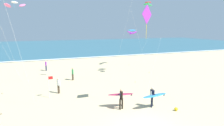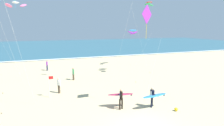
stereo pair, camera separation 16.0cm
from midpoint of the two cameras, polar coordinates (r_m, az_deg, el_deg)
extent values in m
cube|color=#2D6075|center=(69.46, -15.65, 5.16)|extent=(160.00, 60.00, 0.08)
cube|color=white|center=(40.15, -12.02, 1.47)|extent=(160.00, 1.03, 0.01)
cylinder|color=black|center=(15.13, 2.20, -12.68)|extent=(0.13, 0.13, 0.88)
cylinder|color=black|center=(15.30, 2.90, -12.40)|extent=(0.13, 0.13, 0.88)
cube|color=black|center=(14.94, 2.58, -9.93)|extent=(0.28, 0.38, 0.60)
cube|color=blue|center=(14.91, 2.17, -9.80)|extent=(0.06, 0.20, 0.32)
sphere|color=tan|center=(14.79, 2.59, -8.41)|extent=(0.21, 0.21, 0.21)
cylinder|color=black|center=(14.74, 2.69, -10.39)|extent=(0.09, 0.09, 0.56)
cylinder|color=black|center=(15.11, 2.47, -9.24)|extent=(0.09, 0.09, 0.26)
cylinder|color=black|center=(15.23, 2.19, -9.59)|extent=(0.26, 0.14, 0.14)
ellipsoid|color=#D83359|center=(15.29, 2.40, -9.67)|extent=(2.18, 1.05, 0.13)
cube|color=#333333|center=(15.28, 2.40, -9.54)|extent=(1.80, 0.52, 0.06)
cube|color=#262628|center=(15.45, 5.72, -9.77)|extent=(0.12, 0.04, 0.14)
cylinder|color=black|center=(15.83, 11.86, -11.81)|extent=(0.13, 0.13, 0.88)
cylinder|color=black|center=(16.04, 12.05, -11.51)|extent=(0.13, 0.13, 0.88)
cube|color=black|center=(15.67, 12.06, -9.16)|extent=(0.21, 0.34, 0.60)
cube|color=white|center=(15.60, 11.74, -9.08)|extent=(0.02, 0.20, 0.32)
sphere|color=beige|center=(15.53, 12.12, -7.70)|extent=(0.21, 0.21, 0.21)
cylinder|color=black|center=(15.45, 12.55, -9.03)|extent=(0.09, 0.09, 0.26)
cylinder|color=black|center=(15.40, 12.53, -9.62)|extent=(0.25, 0.08, 0.14)
cylinder|color=black|center=(15.86, 11.60, -9.04)|extent=(0.09, 0.09, 0.56)
ellipsoid|color=#3399D8|center=(15.41, 12.80, -9.77)|extent=(2.16, 0.55, 0.19)
cube|color=#333333|center=(15.40, 12.80, -9.64)|extent=(1.89, 0.06, 0.11)
cube|color=#262628|center=(15.94, 15.52, -9.47)|extent=(0.12, 0.01, 0.14)
ellipsoid|color=green|center=(30.35, 10.49, 17.60)|extent=(1.15, 1.17, 0.50)
ellipsoid|color=red|center=(31.15, 10.95, 17.96)|extent=(1.14, 1.16, 0.20)
ellipsoid|color=green|center=(31.87, 11.35, 17.24)|extent=(1.15, 1.17, 0.50)
cylinder|color=silver|center=(31.39, 7.91, 8.19)|extent=(2.08, 2.24, 9.93)
cylinder|color=brown|center=(32.53, 5.15, -0.57)|extent=(0.06, 0.06, 0.10)
cylinder|color=#2D99DB|center=(25.49, -28.26, 15.78)|extent=(0.02, 0.02, 0.80)
cylinder|color=silver|center=(23.88, -30.93, 4.47)|extent=(2.65, 3.55, 8.72)
ellipsoid|color=purple|center=(27.13, 5.61, 9.35)|extent=(1.25, 0.90, 0.54)
ellipsoid|color=#2D99DB|center=(26.24, 5.97, 10.03)|extent=(1.25, 0.90, 0.20)
ellipsoid|color=purple|center=(25.37, 6.33, 9.23)|extent=(1.25, 0.90, 0.54)
cylinder|color=silver|center=(26.76, 8.69, 3.04)|extent=(2.62, 0.74, 5.59)
cylinder|color=brown|center=(27.62, 11.26, -2.80)|extent=(0.06, 0.06, 0.10)
cube|color=purple|center=(14.88, 10.45, 14.62)|extent=(1.28, 0.76, 1.46)
cylinder|color=yellow|center=(14.84, 10.27, 9.57)|extent=(0.02, 0.02, 1.16)
cylinder|color=silver|center=(16.43, 12.21, -2.13)|extent=(2.35, 1.36, 5.51)
cylinder|color=brown|center=(18.40, 13.83, -9.92)|extent=(0.06, 0.06, 0.10)
cylinder|color=silver|center=(15.91, -29.18, 10.75)|extent=(2.37, 1.20, 13.45)
cylinder|color=brown|center=(16.82, -31.37, -13.29)|extent=(0.06, 0.06, 0.10)
ellipsoid|color=pink|center=(23.70, -26.20, 15.75)|extent=(0.94, 1.21, 0.52)
ellipsoid|color=white|center=(24.13, -28.11, 16.25)|extent=(0.93, 1.20, 0.20)
ellipsoid|color=pink|center=(24.51, -29.82, 15.24)|extent=(0.94, 1.21, 0.52)
cylinder|color=silver|center=(22.36, -29.51, 4.30)|extent=(1.50, 3.67, 8.74)
cylinder|color=brown|center=(21.59, -31.11, -8.08)|extent=(0.06, 0.06, 0.10)
cylinder|color=silver|center=(21.35, 3.58, 9.53)|extent=(2.72, 0.86, 11.78)
cylinder|color=brown|center=(22.49, 7.01, -5.83)|extent=(0.06, 0.06, 0.10)
cylinder|color=#4C3D2D|center=(19.40, -16.41, -7.80)|extent=(0.22, 0.22, 0.84)
cube|color=white|center=(19.20, -16.52, -5.84)|extent=(0.32, 0.37, 0.54)
sphere|color=beige|center=(19.09, -16.59, -4.75)|extent=(0.20, 0.20, 0.20)
cylinder|color=white|center=(19.39, -16.86, -6.00)|extent=(0.08, 0.08, 0.50)
cylinder|color=white|center=(19.06, -16.15, -6.26)|extent=(0.08, 0.08, 0.50)
cylinder|color=#4C3D2D|center=(23.67, -12.23, -4.21)|extent=(0.22, 0.22, 0.84)
cube|color=#339351|center=(23.51, -12.30, -2.59)|extent=(0.19, 0.33, 0.54)
sphere|color=tan|center=(23.42, -12.33, -1.69)|extent=(0.20, 0.20, 0.20)
cylinder|color=#339351|center=(23.73, -12.33, -2.71)|extent=(0.08, 0.08, 0.50)
cylinder|color=#339351|center=(23.33, -12.24, -2.94)|extent=(0.08, 0.08, 0.50)
cylinder|color=#2D334C|center=(29.95, -19.86, -1.46)|extent=(0.22, 0.22, 0.84)
cube|color=purple|center=(29.82, -19.95, -0.16)|extent=(0.24, 0.35, 0.54)
sphere|color=beige|center=(29.75, -19.99, 0.56)|extent=(0.20, 0.20, 0.20)
cylinder|color=purple|center=(29.64, -20.01, -0.43)|extent=(0.08, 0.08, 0.50)
cylinder|color=purple|center=(30.04, -19.86, -0.27)|extent=(0.08, 0.08, 0.50)
cylinder|color=silver|center=(18.35, -19.27, -6.98)|extent=(0.05, 0.05, 2.10)
cube|color=red|center=(18.12, -18.74, -4.37)|extent=(0.40, 0.02, 0.28)
sphere|color=yellow|center=(15.86, 18.95, -13.32)|extent=(0.28, 0.28, 0.28)
camera|label=1|loc=(0.08, -90.29, -0.06)|focal=29.52mm
camera|label=2|loc=(0.08, 89.71, 0.06)|focal=29.52mm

